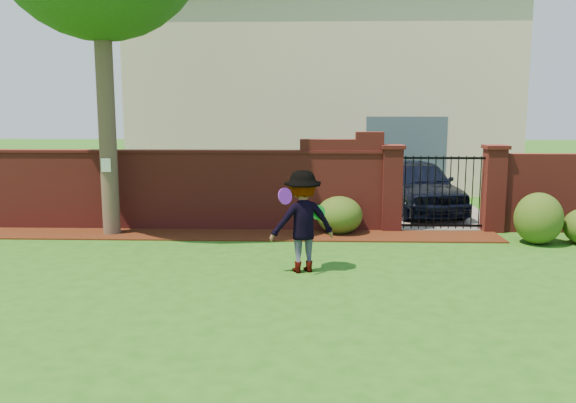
{
  "coord_description": "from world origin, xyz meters",
  "views": [
    {
      "loc": [
        0.59,
        -8.92,
        2.71
      ],
      "look_at": [
        0.23,
        1.4,
        1.05
      ],
      "focal_mm": 37.18,
      "sensor_mm": 36.0,
      "label": 1
    }
  ],
  "objects_px": {
    "car": "(420,186)",
    "frisbee_purple": "(285,196)",
    "man": "(303,222)",
    "frisbee_green": "(318,212)"
  },
  "relations": [
    {
      "from": "car",
      "to": "man",
      "type": "distance_m",
      "value": 6.29
    },
    {
      "from": "man",
      "to": "car",
      "type": "bearing_deg",
      "value": -135.19
    },
    {
      "from": "car",
      "to": "frisbee_purple",
      "type": "distance_m",
      "value": 6.78
    },
    {
      "from": "car",
      "to": "man",
      "type": "bearing_deg",
      "value": -126.74
    },
    {
      "from": "man",
      "to": "frisbee_green",
      "type": "xyz_separation_m",
      "value": [
        0.25,
        0.1,
        0.14
      ]
    },
    {
      "from": "man",
      "to": "frisbee_purple",
      "type": "height_order",
      "value": "man"
    },
    {
      "from": "frisbee_purple",
      "to": "car",
      "type": "bearing_deg",
      "value": 61.8
    },
    {
      "from": "frisbee_purple",
      "to": "frisbee_green",
      "type": "distance_m",
      "value": 0.79
    },
    {
      "from": "man",
      "to": "frisbee_purple",
      "type": "distance_m",
      "value": 0.67
    },
    {
      "from": "car",
      "to": "frisbee_purple",
      "type": "xyz_separation_m",
      "value": [
        -3.19,
        -5.95,
        0.63
      ]
    }
  ]
}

